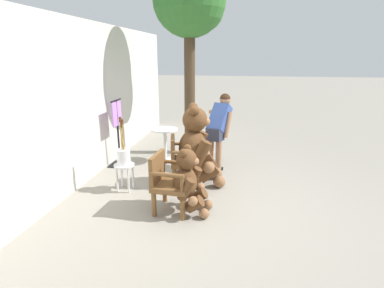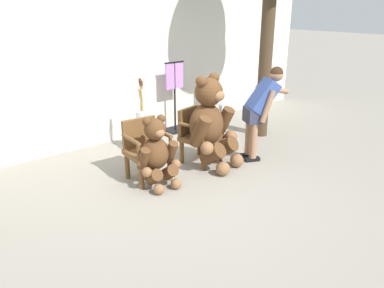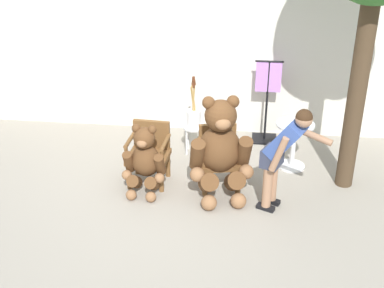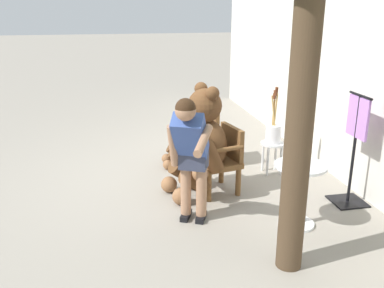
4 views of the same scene
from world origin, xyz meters
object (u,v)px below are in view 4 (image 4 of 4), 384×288
(wooden_chair_left, at_px, (203,135))
(wooden_chair_right, at_px, (220,157))
(teddy_bear_large, at_px, (201,142))
(teddy_bear_small, at_px, (184,135))
(white_stool, at_px, (272,150))
(clothing_display_stand, at_px, (354,147))
(person_visitor, at_px, (191,149))
(round_side_table, at_px, (299,188))
(brush_bucket, at_px, (273,131))

(wooden_chair_left, distance_m, wooden_chair_right, 0.98)
(teddy_bear_large, bearing_deg, wooden_chair_right, 96.84)
(wooden_chair_right, relative_size, teddy_bear_small, 0.87)
(white_stool, relative_size, clothing_display_stand, 0.34)
(teddy_bear_large, height_order, person_visitor, person_visitor)
(wooden_chair_left, bearing_deg, teddy_bear_small, -91.54)
(wooden_chair_right, bearing_deg, wooden_chair_left, 179.92)
(white_stool, height_order, clothing_display_stand, clothing_display_stand)
(wooden_chair_left, bearing_deg, person_visitor, -16.92)
(round_side_table, bearing_deg, white_stool, 168.94)
(white_stool, bearing_deg, wooden_chair_left, -120.63)
(wooden_chair_right, height_order, teddy_bear_small, teddy_bear_small)
(white_stool, xyz_separation_m, clothing_display_stand, (1.12, 0.57, 0.36))
(person_visitor, xyz_separation_m, white_stool, (-1.28, 1.45, -0.54))
(round_side_table, xyz_separation_m, clothing_display_stand, (-0.40, 0.87, 0.27))
(round_side_table, height_order, clothing_display_stand, clothing_display_stand)
(wooden_chair_left, xyz_separation_m, teddy_bear_small, (-0.01, -0.29, 0.02))
(person_visitor, height_order, clothing_display_stand, person_visitor)
(wooden_chair_left, xyz_separation_m, round_side_table, (2.05, 0.60, -0.01))
(person_visitor, bearing_deg, brush_bucket, 131.44)
(clothing_display_stand, bearing_deg, teddy_bear_small, -133.14)
(round_side_table, bearing_deg, clothing_display_stand, 114.68)
(teddy_bear_small, xyz_separation_m, round_side_table, (2.05, 0.90, -0.04))
(teddy_bear_large, bearing_deg, clothing_display_stand, 69.88)
(teddy_bear_large, bearing_deg, teddy_bear_small, -177.84)
(person_visitor, xyz_separation_m, round_side_table, (0.24, 1.15, -0.45))
(teddy_bear_large, bearing_deg, brush_bucket, 112.67)
(brush_bucket, bearing_deg, teddy_bear_large, -67.33)
(wooden_chair_left, height_order, brush_bucket, brush_bucket)
(brush_bucket, bearing_deg, teddy_bear_small, -114.34)
(teddy_bear_small, distance_m, clothing_display_stand, 2.43)
(teddy_bear_small, distance_m, round_side_table, 2.24)
(white_stool, distance_m, clothing_display_stand, 1.31)
(wooden_chair_right, height_order, brush_bucket, brush_bucket)
(person_visitor, height_order, white_stool, person_visitor)
(white_stool, bearing_deg, teddy_bear_small, -114.34)
(teddy_bear_large, relative_size, clothing_display_stand, 1.05)
(brush_bucket, height_order, round_side_table, brush_bucket)
(teddy_bear_large, xyz_separation_m, white_stool, (-0.48, 1.15, -0.34))
(person_visitor, bearing_deg, wooden_chair_left, 163.08)
(wooden_chair_right, height_order, person_visitor, person_visitor)
(white_stool, bearing_deg, brush_bucket, -133.06)
(teddy_bear_small, bearing_deg, person_visitor, -8.02)
(wooden_chair_right, distance_m, teddy_bear_small, 1.03)
(wooden_chair_left, height_order, person_visitor, person_visitor)
(teddy_bear_large, distance_m, white_stool, 1.30)
(brush_bucket, relative_size, round_side_table, 1.11)
(wooden_chair_left, height_order, clothing_display_stand, clothing_display_stand)
(wooden_chair_right, bearing_deg, teddy_bear_large, -83.16)
(teddy_bear_small, bearing_deg, clothing_display_stand, 46.86)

